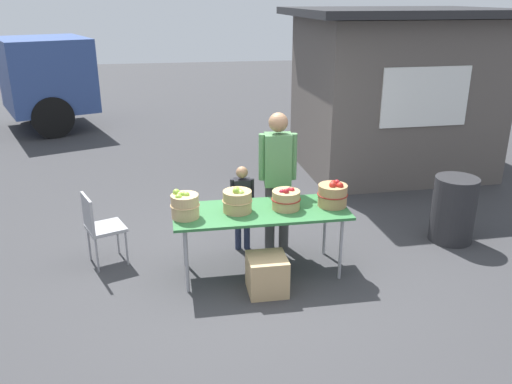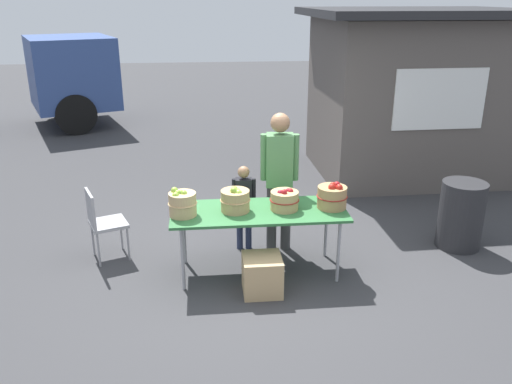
{
  "view_description": "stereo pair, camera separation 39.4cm",
  "coord_description": "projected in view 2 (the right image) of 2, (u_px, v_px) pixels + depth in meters",
  "views": [
    {
      "loc": [
        -0.95,
        -5.23,
        2.94
      ],
      "look_at": [
        0.0,
        0.3,
        0.85
      ],
      "focal_mm": 37.16,
      "sensor_mm": 36.0,
      "label": 1
    },
    {
      "loc": [
        -0.56,
        -5.28,
        2.94
      ],
      "look_at": [
        0.0,
        0.3,
        0.85
      ],
      "focal_mm": 37.16,
      "sensor_mm": 36.0,
      "label": 2
    }
  ],
  "objects": [
    {
      "name": "folding_chair",
      "position": [
        102.0,
        219.0,
        6.12
      ],
      "size": [
        0.52,
        0.52,
        0.86
      ],
      "rotation": [
        0.0,
        0.0,
        1.94
      ],
      "color": "#99999E",
      "rests_on": "ground"
    },
    {
      "name": "vendor_adult",
      "position": [
        279.0,
        172.0,
        6.21
      ],
      "size": [
        0.45,
        0.26,
        1.69
      ],
      "rotation": [
        0.0,
        0.0,
        3.03
      ],
      "color": "#3F3F3F",
      "rests_on": "ground"
    },
    {
      "name": "market_table",
      "position": [
        259.0,
        214.0,
        5.76
      ],
      "size": [
        1.9,
        0.76,
        0.75
      ],
      "color": "#2D6B38",
      "rests_on": "ground"
    },
    {
      "name": "apple_basket_red_1",
      "position": [
        332.0,
        196.0,
        5.78
      ],
      "size": [
        0.34,
        0.34,
        0.3
      ],
      "color": "#A87F51",
      "rests_on": "market_table"
    },
    {
      "name": "apple_basket_green_0",
      "position": [
        182.0,
        203.0,
        5.57
      ],
      "size": [
        0.31,
        0.31,
        0.3
      ],
      "color": "tan",
      "rests_on": "market_table"
    },
    {
      "name": "apple_basket_green_1",
      "position": [
        235.0,
        200.0,
        5.68
      ],
      "size": [
        0.33,
        0.33,
        0.29
      ],
      "color": "tan",
      "rests_on": "market_table"
    },
    {
      "name": "child_customer",
      "position": [
        244.0,
        201.0,
        6.34
      ],
      "size": [
        0.28,
        0.15,
        1.06
      ],
      "rotation": [
        0.0,
        0.0,
        3.07
      ],
      "color": "#262D4C",
      "rests_on": "ground"
    },
    {
      "name": "food_kiosk",
      "position": [
        410.0,
        93.0,
        8.96
      ],
      "size": [
        3.56,
        2.97,
        2.74
      ],
      "rotation": [
        0.0,
        0.0,
        0.02
      ],
      "color": "#59514C",
      "rests_on": "ground"
    },
    {
      "name": "trash_barrel",
      "position": [
        461.0,
        215.0,
        6.47
      ],
      "size": [
        0.53,
        0.53,
        0.84
      ],
      "primitive_type": "cylinder",
      "color": "#262628",
      "rests_on": "ground"
    },
    {
      "name": "apple_basket_red_0",
      "position": [
        285.0,
        200.0,
        5.73
      ],
      "size": [
        0.32,
        0.32,
        0.25
      ],
      "color": "tan",
      "rests_on": "market_table"
    },
    {
      "name": "produce_crate",
      "position": [
        262.0,
        275.0,
        5.53
      ],
      "size": [
        0.4,
        0.4,
        0.4
      ],
      "primitive_type": "cube",
      "color": "tan",
      "rests_on": "ground"
    },
    {
      "name": "ground_plane",
      "position": [
        259.0,
        271.0,
        6.01
      ],
      "size": [
        40.0,
        40.0,
        0.0
      ],
      "primitive_type": "plane",
      "color": "#38383A"
    }
  ]
}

